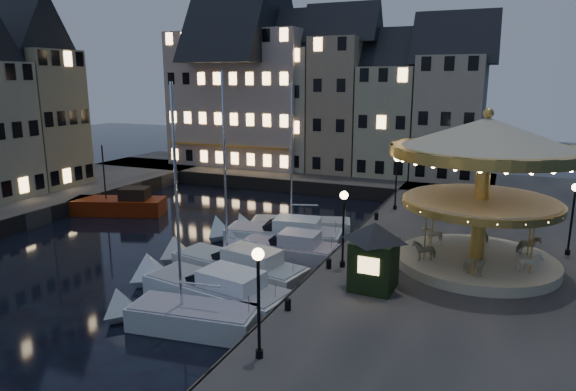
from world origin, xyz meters
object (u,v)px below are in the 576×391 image
at_px(bollard_b, 329,263).
at_px(ticket_kiosk, 374,244).
at_px(streetlamp_d, 573,209).
at_px(bollard_a, 288,304).
at_px(bollard_c, 355,237).
at_px(motorboat_b, 211,290).
at_px(streetlamp_a, 258,288).
at_px(streetlamp_c, 396,175).
at_px(motorboat_e, 278,235).
at_px(motorboat_c, 233,266).
at_px(carousel, 484,164).
at_px(motorboat_f, 293,227).
at_px(red_fishing_boat, 120,206).
at_px(bollard_d, 376,216).
at_px(streetlamp_b, 343,218).
at_px(motorboat_a, 183,317).
at_px(motorboat_d, 282,250).

xyz_separation_m(bollard_b, ticket_kiosk, (2.82, -1.70, 1.93)).
distance_m(streetlamp_d, bollard_a, 17.79).
bearing_deg(bollard_c, motorboat_b, -120.28).
distance_m(streetlamp_a, streetlamp_c, 23.50).
bearing_deg(motorboat_e, streetlamp_c, 50.63).
xyz_separation_m(motorboat_c, carousel, (12.86, 3.71, 6.18)).
bearing_deg(motorboat_f, streetlamp_d, -4.32).
relative_size(bollard_b, red_fishing_boat, 0.07).
distance_m(bollard_a, carousel, 12.61).
bearing_deg(motorboat_c, bollard_d, 62.23).
distance_m(streetlamp_d, bollard_c, 12.40).
bearing_deg(motorboat_b, carousel, 30.12).
bearing_deg(motorboat_f, streetlamp_a, -70.88).
xyz_separation_m(bollard_d, motorboat_b, (-5.07, -14.18, -0.96)).
bearing_deg(streetlamp_b, bollard_a, -95.71).
xyz_separation_m(streetlamp_c, bollard_a, (-0.60, -19.50, -2.41)).
distance_m(streetlamp_a, red_fishing_boat, 28.58).
height_order(streetlamp_c, bollard_b, streetlamp_c).
xyz_separation_m(streetlamp_a, streetlamp_b, (0.00, 10.00, 0.00)).
xyz_separation_m(motorboat_b, red_fishing_boat, (-16.36, 12.08, 0.06)).
xyz_separation_m(bollard_c, motorboat_b, (-5.07, -8.68, -0.96)).
relative_size(bollard_a, motorboat_e, 0.06).
relative_size(streetlamp_a, carousel, 0.43).
bearing_deg(ticket_kiosk, streetlamp_a, -105.93).
bearing_deg(bollard_b, carousel, 25.53).
height_order(motorboat_f, red_fishing_boat, motorboat_f).
bearing_deg(bollard_d, streetlamp_b, -86.57).
distance_m(motorboat_a, red_fishing_boat, 22.43).
xyz_separation_m(motorboat_a, red_fishing_boat, (-16.67, 15.01, 0.16)).
bearing_deg(bollard_b, bollard_c, 90.00).
bearing_deg(bollard_b, ticket_kiosk, -31.11).
xyz_separation_m(motorboat_d, motorboat_e, (-1.54, 2.80, 0.01)).
bearing_deg(streetlamp_a, bollard_c, 92.37).
bearing_deg(bollard_d, motorboat_b, -109.67).
bearing_deg(carousel, bollard_d, 135.47).
bearing_deg(motorboat_a, bollard_a, 13.15).
bearing_deg(bollard_d, motorboat_d, -120.90).
bearing_deg(motorboat_a, motorboat_f, 93.70).
bearing_deg(streetlamp_c, motorboat_a, -104.57).
height_order(streetlamp_a, motorboat_c, motorboat_c).
xyz_separation_m(streetlamp_d, bollard_d, (-11.90, 3.00, -2.41)).
bearing_deg(streetlamp_b, bollard_c, 97.59).
xyz_separation_m(motorboat_f, red_fishing_boat, (-15.67, -0.43, 0.17)).
bearing_deg(bollard_b, bollard_d, 90.00).
relative_size(bollard_c, bollard_d, 1.00).
relative_size(bollard_c, motorboat_c, 0.05).
relative_size(motorboat_d, ticket_kiosk, 1.92).
height_order(streetlamp_d, carousel, carousel).
bearing_deg(bollard_d, motorboat_a, -105.54).
xyz_separation_m(streetlamp_d, bollard_a, (-11.90, -13.00, -2.41)).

